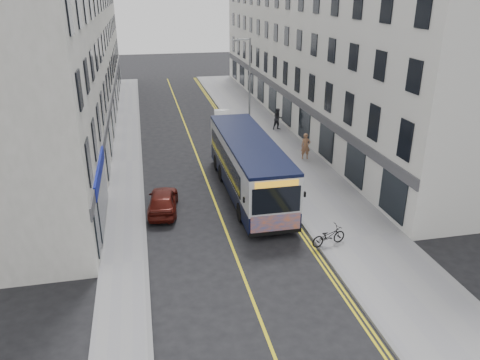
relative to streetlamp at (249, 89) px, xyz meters
name	(u,v)px	position (x,y,z in m)	size (l,w,h in m)	color
ground	(229,239)	(-4.17, -14.00, -4.38)	(140.00, 140.00, 0.00)	black
pavement_east	(282,151)	(2.08, -2.00, -4.32)	(4.50, 64.00, 0.12)	gray
pavement_west	(126,162)	(-9.17, -2.00, -4.32)	(2.00, 64.00, 0.12)	gray
kerb_east	(252,153)	(-0.17, -2.00, -4.32)	(0.18, 64.00, 0.13)	slate
kerb_west	(141,161)	(-8.17, -2.00, -4.32)	(0.18, 64.00, 0.13)	slate
road_centre_line	(198,158)	(-4.17, -2.00, -4.38)	(0.12, 64.00, 0.01)	gold
road_dbl_yellow_inner	(246,154)	(-0.62, -2.00, -4.38)	(0.10, 64.00, 0.01)	gold
road_dbl_yellow_outer	(249,154)	(-0.42, -2.00, -4.38)	(0.10, 64.00, 0.01)	gold
terrace_east	(311,46)	(7.33, 7.00, 2.12)	(6.00, 46.00, 13.00)	silver
terrace_west	(69,52)	(-13.17, 7.00, 2.12)	(6.00, 46.00, 13.00)	silver
streetlamp	(249,89)	(0.00, 0.00, 0.00)	(1.32, 0.18, 8.00)	gray
city_bus	(248,164)	(-2.03, -8.81, -2.56)	(2.68, 11.50, 3.34)	black
bicycle	(329,236)	(0.23, -15.66, -3.79)	(0.62, 1.78, 0.94)	black
pedestrian_near	(306,146)	(3.18, -4.06, -3.35)	(0.66, 0.43, 1.82)	#9A6746
pedestrian_far	(278,119)	(3.35, 3.35, -3.35)	(0.88, 0.69, 1.82)	black
car_white	(222,118)	(-0.97, 5.92, -3.72)	(1.40, 4.01, 1.32)	white
car_maroon	(163,200)	(-7.09, -10.22, -3.73)	(1.53, 3.81, 1.30)	#50130D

